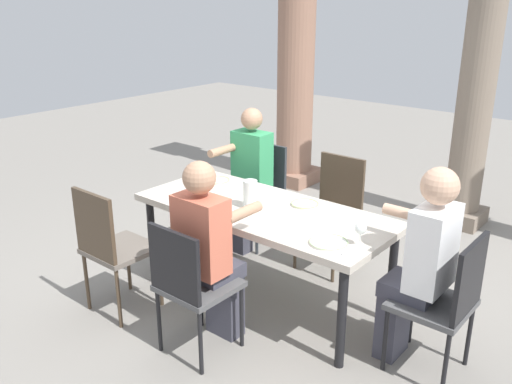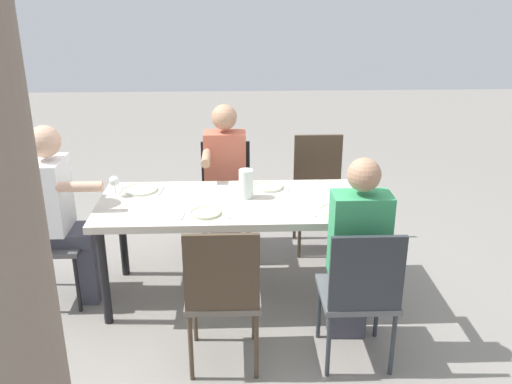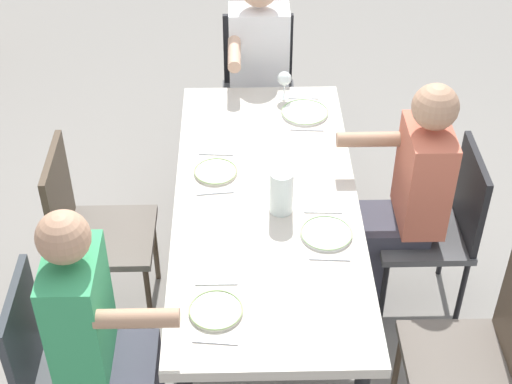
{
  "view_description": "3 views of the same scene",
  "coord_description": "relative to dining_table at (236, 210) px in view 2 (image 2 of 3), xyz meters",
  "views": [
    {
      "loc": [
        2.33,
        -2.9,
        2.21
      ],
      "look_at": [
        -0.08,
        0.0,
        0.86
      ],
      "focal_mm": 38.48,
      "sensor_mm": 36.0,
      "label": 1
    },
    {
      "loc": [
        0.0,
        3.64,
        2.23
      ],
      "look_at": [
        -0.14,
        -0.03,
        0.81
      ],
      "focal_mm": 39.07,
      "sensor_mm": 36.0,
      "label": 2
    },
    {
      "loc": [
        -2.73,
        0.11,
        3.0
      ],
      "look_at": [
        0.0,
        0.05,
        0.8
      ],
      "focal_mm": 55.06,
      "sensor_mm": 36.0,
      "label": 3
    }
  ],
  "objects": [
    {
      "name": "plate_1",
      "position": [
        -0.25,
        -0.25,
        0.08
      ],
      "size": [
        0.22,
        0.22,
        0.02
      ],
      "color": "white",
      "rests_on": "dining_table"
    },
    {
      "name": "fork_0",
      "position": [
        -0.83,
        0.22,
        0.07
      ],
      "size": [
        0.03,
        0.17,
        0.01
      ],
      "primitive_type": "cube",
      "rotation": [
        0.0,
        0.0,
        -0.11
      ],
      "color": "silver",
      "rests_on": "dining_table"
    },
    {
      "name": "water_pitcher",
      "position": [
        -0.08,
        -0.06,
        0.16
      ],
      "size": [
        0.1,
        0.1,
        0.21
      ],
      "color": "white",
      "rests_on": "dining_table"
    },
    {
      "name": "diner_guest_third",
      "position": [
        0.08,
        -0.66,
        0.0
      ],
      "size": [
        0.35,
        0.49,
        1.29
      ],
      "color": "#3F3F4C",
      "rests_on": "ground"
    },
    {
      "name": "spoon_0",
      "position": [
        -0.53,
        0.22,
        0.07
      ],
      "size": [
        0.02,
        0.17,
        0.01
      ],
      "primitive_type": "cube",
      "rotation": [
        0.0,
        0.0,
        -0.0
      ],
      "color": "silver",
      "rests_on": "dining_table"
    },
    {
      "name": "ground_plane",
      "position": [
        0.0,
        0.0,
        -0.69
      ],
      "size": [
        16.0,
        16.0,
        0.0
      ],
      "primitive_type": "plane",
      "color": "gray"
    },
    {
      "name": "fork_2",
      "position": [
        0.05,
        0.23,
        0.07
      ],
      "size": [
        0.03,
        0.17,
        0.01
      ],
      "primitive_type": "cube",
      "rotation": [
        0.0,
        0.0,
        0.1
      ],
      "color": "silver",
      "rests_on": "dining_table"
    },
    {
      "name": "spoon_2",
      "position": [
        0.35,
        0.23,
        0.07
      ],
      "size": [
        0.03,
        0.17,
        0.01
      ],
      "primitive_type": "cube",
      "rotation": [
        0.0,
        0.0,
        -0.08
      ],
      "color": "silver",
      "rests_on": "dining_table"
    },
    {
      "name": "chair_mid_south",
      "position": [
        0.08,
        -0.84,
        -0.15
      ],
      "size": [
        0.44,
        0.44,
        0.92
      ],
      "color": "#4F4F50",
      "rests_on": "ground"
    },
    {
      "name": "plate_0",
      "position": [
        -0.68,
        0.22,
        0.08
      ],
      "size": [
        0.21,
        0.21,
        0.02
      ],
      "color": "silver",
      "rests_on": "dining_table"
    },
    {
      "name": "wine_glass_3",
      "position": [
        0.86,
        -0.12,
        0.18
      ],
      "size": [
        0.07,
        0.07,
        0.15
      ],
      "color": "white",
      "rests_on": "dining_table"
    },
    {
      "name": "spoon_1",
      "position": [
        -0.1,
        -0.25,
        0.07
      ],
      "size": [
        0.03,
        0.17,
        0.01
      ],
      "primitive_type": "cube",
      "rotation": [
        0.0,
        0.0,
        -0.05
      ],
      "color": "silver",
      "rests_on": "dining_table"
    },
    {
      "name": "chair_west_north",
      "position": [
        -0.72,
        0.84,
        -0.17
      ],
      "size": [
        0.44,
        0.44,
        0.92
      ],
      "color": "#5B5E61",
      "rests_on": "ground"
    },
    {
      "name": "chair_mid_north",
      "position": [
        0.08,
        0.84,
        -0.14
      ],
      "size": [
        0.44,
        0.44,
        0.95
      ],
      "color": "#6A6158",
      "rests_on": "ground"
    },
    {
      "name": "diner_man_white",
      "position": [
        -0.72,
        0.66,
        -0.0
      ],
      "size": [
        0.35,
        0.49,
        1.29
      ],
      "color": "#3F3F4C",
      "rests_on": "ground"
    },
    {
      "name": "chair_west_south",
      "position": [
        -0.72,
        -0.84,
        -0.13
      ],
      "size": [
        0.44,
        0.44,
        0.97
      ],
      "color": "#6A6158",
      "rests_on": "ground"
    },
    {
      "name": "plate_2",
      "position": [
        0.2,
        0.23,
        0.08
      ],
      "size": [
        0.2,
        0.2,
        0.02
      ],
      "color": "silver",
      "rests_on": "dining_table"
    },
    {
      "name": "spoon_3",
      "position": [
        0.85,
        -0.22,
        0.07
      ],
      "size": [
        0.02,
        0.17,
        0.01
      ],
      "primitive_type": "cube",
      "rotation": [
        0.0,
        0.0,
        -0.04
      ],
      "color": "silver",
      "rests_on": "dining_table"
    },
    {
      "name": "fork_3",
      "position": [
        0.55,
        -0.22,
        0.07
      ],
      "size": [
        0.03,
        0.17,
        0.01
      ],
      "primitive_type": "cube",
      "rotation": [
        0.0,
        0.0,
        -0.08
      ],
      "color": "silver",
      "rests_on": "dining_table"
    },
    {
      "name": "diner_woman_green",
      "position": [
        1.21,
        0.0,
        0.02
      ],
      "size": [
        0.5,
        0.35,
        1.31
      ],
      "color": "#3F3F4C",
      "rests_on": "ground"
    },
    {
      "name": "chair_head_east",
      "position": [
        1.39,
        0.0,
        -0.16
      ],
      "size": [
        0.44,
        0.44,
        0.92
      ],
      "color": "#4F4F50",
      "rests_on": "ground"
    },
    {
      "name": "dining_table",
      "position": [
        0.0,
        0.0,
        0.0
      ],
      "size": [
        1.93,
        0.83,
        0.75
      ],
      "color": "beige",
      "rests_on": "ground"
    },
    {
      "name": "fork_1",
      "position": [
        -0.4,
        -0.25,
        0.07
      ],
      "size": [
        0.03,
        0.17,
        0.01
      ],
      "primitive_type": "cube",
      "rotation": [
        0.0,
        0.0,
        -0.07
      ],
      "color": "silver",
      "rests_on": "dining_table"
    },
    {
      "name": "plate_3",
      "position": [
        0.7,
        -0.22,
        0.08
      ],
      "size": [
        0.24,
        0.24,
        0.02
      ],
      "color": "white",
      "rests_on": "dining_table"
    }
  ]
}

